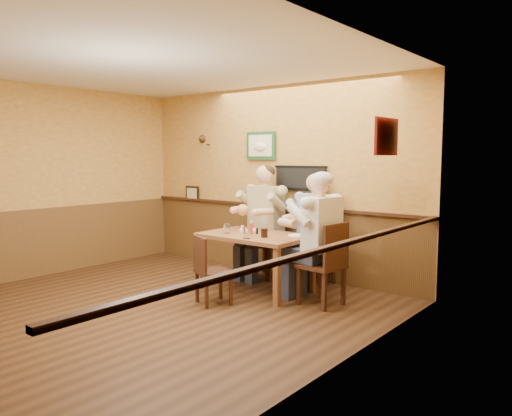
{
  "coord_description": "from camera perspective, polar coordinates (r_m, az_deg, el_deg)",
  "views": [
    {
      "loc": [
        4.52,
        -3.5,
        1.77
      ],
      "look_at": [
        0.52,
        1.45,
        1.1
      ],
      "focal_mm": 35.0,
      "sensor_mm": 36.0,
      "label": 1
    }
  ],
  "objects": [
    {
      "name": "diner_blue_polo",
      "position": [
        6.9,
        6.84,
        -3.06
      ],
      "size": [
        0.65,
        0.65,
        1.37
      ],
      "primitive_type": null,
      "rotation": [
        0.0,
        0.0,
        -0.03
      ],
      "color": "#86A2C9",
      "rests_on": "ground"
    },
    {
      "name": "dining_table",
      "position": [
        6.52,
        -0.07,
        -3.8
      ],
      "size": [
        1.4,
        0.9,
        0.75
      ],
      "color": "brown",
      "rests_on": "ground"
    },
    {
      "name": "chair_right_end",
      "position": [
        5.98,
        7.49,
        -6.33
      ],
      "size": [
        0.5,
        0.5,
        0.99
      ],
      "primitive_type": null,
      "rotation": [
        0.0,
        0.0,
        -1.67
      ],
      "color": "#3E2213",
      "rests_on": "ground"
    },
    {
      "name": "chair_near_side",
      "position": [
        6.01,
        -4.86,
        -7.06
      ],
      "size": [
        0.5,
        0.5,
        0.83
      ],
      "primitive_type": null,
      "rotation": [
        0.0,
        0.0,
        2.73
      ],
      "color": "#3E2213",
      "rests_on": "ground"
    },
    {
      "name": "plate_far_right",
      "position": [
        6.37,
        4.74,
        -3.14
      ],
      "size": [
        0.28,
        0.28,
        0.02
      ],
      "primitive_type": "cylinder",
      "rotation": [
        0.0,
        0.0,
        0.23
      ],
      "color": "white",
      "rests_on": "dining_table"
    },
    {
      "name": "chair_back_left",
      "position": [
        7.28,
        1.15,
        -3.93
      ],
      "size": [
        0.49,
        0.49,
        1.03
      ],
      "primitive_type": null,
      "rotation": [
        0.0,
        0.0,
        -0.05
      ],
      "color": "#3E2213",
      "rests_on": "ground"
    },
    {
      "name": "plate_far_left",
      "position": [
        6.83,
        -0.84,
        -2.5
      ],
      "size": [
        0.28,
        0.28,
        0.02
      ],
      "primitive_type": "cylinder",
      "rotation": [
        0.0,
        0.0,
        0.08
      ],
      "color": "white",
      "rests_on": "dining_table"
    },
    {
      "name": "room",
      "position": [
        5.72,
        -11.21,
        5.07
      ],
      "size": [
        5.02,
        5.03,
        2.81
      ],
      "color": "black",
      "rests_on": "ground"
    },
    {
      "name": "water_glass_left",
      "position": [
        6.6,
        -3.36,
        -2.34
      ],
      "size": [
        0.1,
        0.1,
        0.12
      ],
      "primitive_type": "cylinder",
      "rotation": [
        0.0,
        0.0,
        -0.25
      ],
      "color": "white",
      "rests_on": "dining_table"
    },
    {
      "name": "diner_tan_shirt",
      "position": [
        7.25,
        1.16,
        -2.21
      ],
      "size": [
        0.71,
        0.71,
        1.47
      ],
      "primitive_type": null,
      "rotation": [
        0.0,
        0.0,
        -0.05
      ],
      "color": "tan",
      "rests_on": "ground"
    },
    {
      "name": "water_glass_mid",
      "position": [
        6.17,
        -1.09,
        -2.89
      ],
      "size": [
        0.11,
        0.11,
        0.13
      ],
      "primitive_type": "cylinder",
      "rotation": [
        0.0,
        0.0,
        -0.33
      ],
      "color": "white",
      "rests_on": "dining_table"
    },
    {
      "name": "salt_shaker",
      "position": [
        6.7,
        -1.58,
        -2.37
      ],
      "size": [
        0.04,
        0.04,
        0.09
      ],
      "primitive_type": "cylinder",
      "rotation": [
        0.0,
        0.0,
        -0.13
      ],
      "color": "white",
      "rests_on": "dining_table"
    },
    {
      "name": "pepper_shaker",
      "position": [
        6.51,
        0.11,
        -2.65
      ],
      "size": [
        0.04,
        0.04,
        0.08
      ],
      "primitive_type": "cylinder",
      "rotation": [
        0.0,
        0.0,
        0.35
      ],
      "color": "black",
      "rests_on": "dining_table"
    },
    {
      "name": "chair_back_right",
      "position": [
        6.94,
        6.82,
        -4.74
      ],
      "size": [
        0.46,
        0.46,
        0.96
      ],
      "primitive_type": null,
      "rotation": [
        0.0,
        0.0,
        -0.03
      ],
      "color": "#3E2213",
      "rests_on": "ground"
    },
    {
      "name": "hot_sauce_bottle",
      "position": [
        6.5,
        -0.53,
        -2.3
      ],
      "size": [
        0.05,
        0.05,
        0.16
      ],
      "primitive_type": "cylinder",
      "rotation": [
        0.0,
        0.0,
        -0.21
      ],
      "color": "red",
      "rests_on": "dining_table"
    },
    {
      "name": "cola_tumbler",
      "position": [
        6.25,
        0.95,
        -2.86
      ],
      "size": [
        0.1,
        0.1,
        0.11
      ],
      "primitive_type": "cylinder",
      "rotation": [
        0.0,
        0.0,
        0.15
      ],
      "color": "black",
      "rests_on": "dining_table"
    },
    {
      "name": "diner_white_elder",
      "position": [
        5.94,
        7.52,
        -4.32
      ],
      "size": [
        0.72,
        0.72,
        1.42
      ],
      "primitive_type": null,
      "rotation": [
        0.0,
        0.0,
        -1.67
      ],
      "color": "silver",
      "rests_on": "ground"
    }
  ]
}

